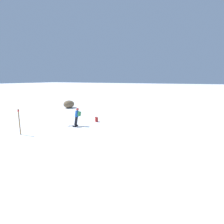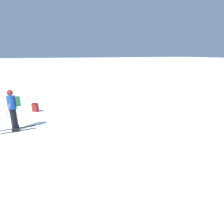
% 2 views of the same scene
% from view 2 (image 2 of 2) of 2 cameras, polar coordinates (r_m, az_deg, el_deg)
% --- Properties ---
extents(ground_plane, '(300.00, 300.00, 0.00)m').
position_cam_2_polar(ground_plane, '(7.52, -29.89, -9.40)').
color(ground_plane, white).
extents(skier, '(1.32, 1.69, 1.75)m').
position_cam_2_polar(skier, '(8.83, -29.62, 1.26)').
color(skier, black).
rests_on(skier, ground).
extents(spare_backpack, '(0.36, 0.37, 0.50)m').
position_cam_2_polar(spare_backpack, '(11.09, -23.80, 1.40)').
color(spare_backpack, '#AD231E').
rests_on(spare_backpack, ground).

